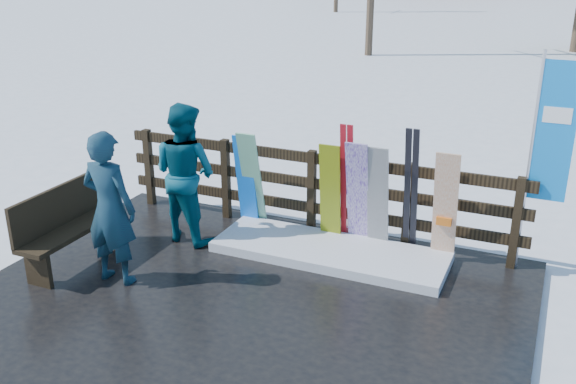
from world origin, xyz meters
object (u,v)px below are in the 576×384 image
at_px(bench, 67,224).
at_px(snowboard_3, 358,195).
at_px(snowboard_4, 378,199).
at_px(person_back, 185,173).
at_px(snowboard_0, 246,182).
at_px(person_front, 110,208).
at_px(snowboard_5, 445,208).
at_px(rental_flag, 549,140).
at_px(snowboard_1, 252,181).
at_px(snowboard_2, 330,194).

relative_size(bench, snowboard_3, 1.03).
relative_size(snowboard_4, person_back, 0.78).
distance_m(snowboard_0, person_front, 2.09).
xyz_separation_m(snowboard_3, snowboard_5, (1.09, 0.00, -0.00)).
bearing_deg(snowboard_0, snowboard_4, 0.00).
xyz_separation_m(snowboard_3, rental_flag, (2.11, 0.27, 0.89)).
bearing_deg(snowboard_0, bench, -129.25).
bearing_deg(snowboard_3, bench, -149.29).
xyz_separation_m(snowboard_1, person_back, (-0.65, -0.62, 0.22)).
distance_m(snowboard_2, snowboard_5, 1.46).
xyz_separation_m(snowboard_5, rental_flag, (1.02, 0.27, 0.89)).
distance_m(snowboard_2, person_front, 2.74).
bearing_deg(snowboard_3, snowboard_2, 180.00).
height_order(snowboard_3, snowboard_4, snowboard_3).
distance_m(rental_flag, person_back, 4.39).
distance_m(person_front, person_back, 1.34).
bearing_deg(snowboard_2, bench, -145.98).
relative_size(rental_flag, person_back, 1.42).
bearing_deg(snowboard_3, snowboard_4, 0.00).
bearing_deg(snowboard_0, snowboard_5, 0.00).
height_order(snowboard_5, person_front, person_front).
height_order(snowboard_2, person_front, person_front).
xyz_separation_m(snowboard_1, snowboard_5, (2.57, 0.00, 0.02)).
height_order(snowboard_0, person_front, person_front).
bearing_deg(snowboard_4, snowboard_0, -180.00).
distance_m(rental_flag, person_front, 4.97).
bearing_deg(snowboard_1, bench, -131.00).
bearing_deg(rental_flag, bench, -158.01).
distance_m(snowboard_3, snowboard_5, 1.09).
distance_m(snowboard_1, person_front, 2.12).
relative_size(snowboard_2, snowboard_5, 0.94).
distance_m(snowboard_1, snowboard_2, 1.11).
bearing_deg(snowboard_3, snowboard_5, 0.00).
distance_m(snowboard_5, person_front, 3.90).
relative_size(bench, rental_flag, 0.58).
xyz_separation_m(snowboard_0, snowboard_3, (1.58, 0.00, 0.05)).
xyz_separation_m(rental_flag, person_back, (-4.24, -0.89, -0.69)).
distance_m(snowboard_0, snowboard_1, 0.10).
xyz_separation_m(snowboard_1, person_front, (-0.80, -1.95, 0.20)).
bearing_deg(rental_flag, snowboard_1, -175.70).
xyz_separation_m(bench, person_front, (0.79, -0.13, 0.38)).
bearing_deg(snowboard_0, person_back, -131.55).
relative_size(snowboard_3, person_back, 0.80).
bearing_deg(snowboard_4, person_front, -142.43).
bearing_deg(person_front, person_back, -96.75).
bearing_deg(snowboard_3, person_back, -163.72).
height_order(bench, snowboard_1, snowboard_1).
distance_m(bench, person_front, 0.88).
bearing_deg(snowboard_1, snowboard_2, -0.00).
distance_m(snowboard_0, snowboard_4, 1.84).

